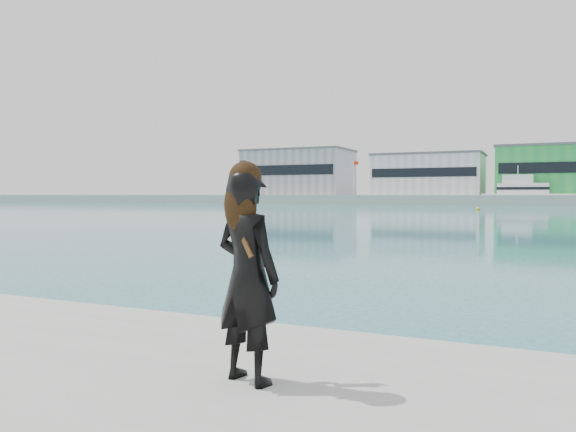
{
  "coord_description": "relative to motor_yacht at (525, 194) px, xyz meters",
  "views": [
    {
      "loc": [
        2.44,
        -4.25,
        2.15
      ],
      "look_at": [
        0.52,
        -0.04,
        1.97
      ],
      "focal_mm": 35.0,
      "sensor_mm": 36.0,
      "label": 1
    }
  ],
  "objects": [
    {
      "name": "far_quay",
      "position": [
        0.96,
        13.29,
        -1.23
      ],
      "size": [
        320.0,
        40.0,
        2.0
      ],
      "primitive_type": "cube",
      "color": "#9E9E99",
      "rests_on": "ground"
    },
    {
      "name": "flagpole_left",
      "position": [
        -36.95,
        4.29,
        4.3
      ],
      "size": [
        1.28,
        0.16,
        8.0
      ],
      "color": "silver",
      "rests_on": "far_quay"
    },
    {
      "name": "buoy_far",
      "position": [
        -4.71,
        -41.01,
        -2.23
      ],
      "size": [
        0.5,
        0.5,
        0.5
      ],
      "primitive_type": "sphere",
      "color": "#D9B70B",
      "rests_on": "ground"
    },
    {
      "name": "motor_yacht",
      "position": [
        0.0,
        0.0,
        0.0
      ],
      "size": [
        17.06,
        4.86,
        7.94
      ],
      "rotation": [
        0.0,
        0.0,
        0.01
      ],
      "color": "white",
      "rests_on": "ground"
    },
    {
      "name": "warehouse_white",
      "position": [
        -21.04,
        11.27,
        4.53
      ],
      "size": [
        24.48,
        15.35,
        9.5
      ],
      "color": "silver",
      "rests_on": "far_quay"
    },
    {
      "name": "warehouse_grey_left",
      "position": [
        -54.04,
        11.27,
        5.53
      ],
      "size": [
        26.52,
        16.36,
        11.5
      ],
      "color": "gray",
      "rests_on": "far_quay"
    },
    {
      "name": "woman",
      "position": [
        1.47,
        -117.45,
        -0.62
      ],
      "size": [
        0.63,
        0.5,
        1.61
      ],
      "rotation": [
        0.0,
        0.0,
        2.87
      ],
      "color": "black",
      "rests_on": "near_quay"
    },
    {
      "name": "warehouse_green",
      "position": [
        8.96,
        11.27,
        5.03
      ],
      "size": [
        30.6,
        16.36,
        10.5
      ],
      "color": "green",
      "rests_on": "far_quay"
    }
  ]
}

